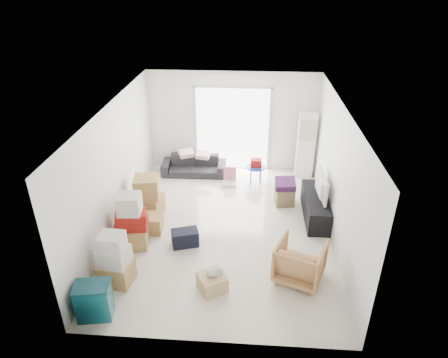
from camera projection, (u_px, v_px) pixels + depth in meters
name	position (u px, v px, depth m)	size (l,w,h in m)	color
room_shell	(225.00, 172.00, 8.04)	(4.98, 6.48, 3.18)	silver
sliding_door	(232.00, 126.00, 10.71)	(2.10, 0.04, 2.33)	white
ac_tower	(306.00, 145.00, 10.47)	(0.45, 0.30, 1.75)	white
tv_console	(315.00, 207.00, 8.94)	(0.48, 1.60, 0.53)	black
television	(317.00, 194.00, 8.78)	(0.95, 0.55, 0.12)	black
sofa	(194.00, 163.00, 10.78)	(1.72, 0.50, 0.67)	#27272C
pillow_left	(186.00, 148.00, 10.65)	(0.37, 0.29, 0.12)	#F5B2C4
pillow_right	(203.00, 150.00, 10.56)	(0.37, 0.29, 0.13)	#F5B2C4
armchair	(300.00, 260.00, 7.09)	(0.81, 0.75, 0.83)	tan
storage_bins	(94.00, 301.00, 6.34)	(0.61, 0.48, 0.64)	#0E4F5A
box_stack_a	(115.00, 261.00, 6.97)	(0.62, 0.55, 1.03)	#B0844F
box_stack_b	(132.00, 224.00, 7.93)	(0.68, 0.65, 1.16)	#B0844F
box_stack_c	(148.00, 196.00, 8.98)	(0.70, 0.61, 0.93)	#B0844F
loose_box	(152.00, 223.00, 8.50)	(0.44, 0.44, 0.37)	#B0844F
duffel_bag	(185.00, 238.00, 8.07)	(0.53, 0.32, 0.34)	black
ottoman	(284.00, 196.00, 9.47)	(0.43, 0.43, 0.43)	olive
blanket	(285.00, 185.00, 9.34)	(0.47, 0.47, 0.14)	#3D1B45
kids_table	(256.00, 166.00, 10.37)	(0.50, 0.50, 0.63)	#1936B1
toy_walker	(230.00, 180.00, 10.36)	(0.36, 0.32, 0.47)	silver
wood_crate	(212.00, 282.00, 6.96)	(0.44, 0.44, 0.29)	tan
plush_bunny	(214.00, 272.00, 6.86)	(0.31, 0.17, 0.15)	#B2ADA8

